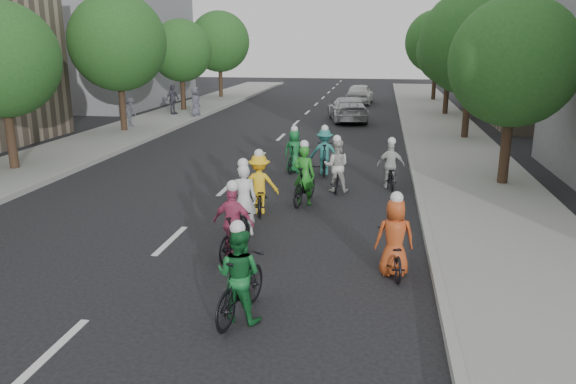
% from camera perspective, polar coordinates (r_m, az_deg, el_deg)
% --- Properties ---
extents(ground, '(120.00, 120.00, 0.00)m').
position_cam_1_polar(ground, '(13.70, -11.85, -4.85)').
color(ground, black).
rests_on(ground, ground).
extents(sidewalk_left, '(4.00, 80.00, 0.15)m').
position_cam_1_polar(sidewalk_left, '(25.83, -20.58, 4.07)').
color(sidewalk_left, gray).
rests_on(sidewalk_left, ground).
extents(curb_left, '(0.18, 80.00, 0.18)m').
position_cam_1_polar(curb_left, '(24.92, -16.68, 4.06)').
color(curb_left, '#999993').
rests_on(curb_left, ground).
extents(sidewalk_right, '(4.00, 80.00, 0.15)m').
position_cam_1_polar(sidewalk_right, '(22.65, 17.30, 2.91)').
color(sidewalk_right, gray).
rests_on(sidewalk_right, ground).
extents(curb_right, '(0.18, 80.00, 0.18)m').
position_cam_1_polar(curb_right, '(22.46, 12.37, 3.18)').
color(curb_right, '#999993').
rests_on(curb_right, ground).
extents(bldg_sw, '(10.00, 14.00, 8.00)m').
position_cam_1_polar(bldg_sw, '(45.07, -18.65, 13.60)').
color(bldg_sw, slate).
rests_on(bldg_sw, ground).
extents(tree_l_2, '(4.00, 4.00, 5.97)m').
position_cam_1_polar(tree_l_2, '(22.20, -27.14, 11.87)').
color(tree_l_2, black).
rests_on(tree_l_2, ground).
extents(tree_l_3, '(4.80, 4.80, 6.93)m').
position_cam_1_polar(tree_l_3, '(29.94, -16.91, 14.34)').
color(tree_l_3, black).
rests_on(tree_l_3, ground).
extents(tree_l_4, '(4.00, 4.00, 5.97)m').
position_cam_1_polar(tree_l_4, '(38.25, -10.81, 13.92)').
color(tree_l_4, black).
rests_on(tree_l_4, ground).
extents(tree_l_5, '(4.80, 4.80, 6.93)m').
position_cam_1_polar(tree_l_5, '(46.81, -6.98, 14.92)').
color(tree_l_5, black).
rests_on(tree_l_5, ground).
extents(tree_r_0, '(4.00, 4.00, 5.97)m').
position_cam_1_polar(tree_r_0, '(19.00, 22.01, 12.14)').
color(tree_r_0, black).
rests_on(tree_r_0, ground).
extents(tree_r_1, '(4.80, 4.80, 6.93)m').
position_cam_1_polar(tree_r_1, '(27.85, 18.20, 14.23)').
color(tree_r_1, black).
rests_on(tree_r_1, ground).
extents(tree_r_2, '(4.00, 4.00, 5.97)m').
position_cam_1_polar(tree_r_2, '(36.78, 16.08, 13.57)').
color(tree_r_2, black).
rests_on(tree_r_2, ground).
extents(tree_r_3, '(4.80, 4.80, 6.93)m').
position_cam_1_polar(tree_r_3, '(45.74, 14.89, 14.54)').
color(tree_r_3, black).
rests_on(tree_r_3, ground).
extents(cyclist_0, '(0.81, 1.67, 1.91)m').
position_cam_1_polar(cyclist_0, '(13.74, -4.43, -1.79)').
color(cyclist_0, black).
rests_on(cyclist_0, ground).
extents(cyclist_1, '(0.89, 1.95, 1.77)m').
position_cam_1_polar(cyclist_1, '(9.63, -4.93, -9.00)').
color(cyclist_1, black).
rests_on(cyclist_1, ground).
extents(cyclist_2, '(1.15, 1.76, 1.79)m').
position_cam_1_polar(cyclist_2, '(15.42, -2.90, 0.28)').
color(cyclist_2, black).
rests_on(cyclist_2, ground).
extents(cyclist_3, '(0.99, 1.69, 1.75)m').
position_cam_1_polar(cyclist_3, '(12.27, -5.47, -3.78)').
color(cyclist_3, black).
rests_on(cyclist_3, ground).
extents(cyclist_4, '(0.84, 1.68, 1.75)m').
position_cam_1_polar(cyclist_4, '(11.58, 10.74, -5.35)').
color(cyclist_4, black).
rests_on(cyclist_4, ground).
extents(cyclist_5, '(0.88, 1.93, 1.89)m').
position_cam_1_polar(cyclist_5, '(16.23, 1.67, 1.07)').
color(cyclist_5, black).
rests_on(cyclist_5, ground).
extents(cyclist_6, '(0.82, 1.54, 1.80)m').
position_cam_1_polar(cyclist_6, '(17.69, 4.94, 2.16)').
color(cyclist_6, black).
rests_on(cyclist_6, ground).
extents(cyclist_7, '(1.10, 1.91, 1.77)m').
position_cam_1_polar(cyclist_7, '(19.91, 3.73, 3.76)').
color(cyclist_7, black).
rests_on(cyclist_7, ground).
extents(cyclist_8, '(0.91, 1.70, 1.65)m').
position_cam_1_polar(cyclist_8, '(18.40, 10.36, 2.20)').
color(cyclist_8, black).
rests_on(cyclist_8, ground).
extents(cyclist_9, '(0.81, 1.70, 1.69)m').
position_cam_1_polar(cyclist_9, '(20.26, 0.66, 3.81)').
color(cyclist_9, black).
rests_on(cyclist_9, ground).
extents(follow_car_lead, '(2.92, 5.22, 1.43)m').
position_cam_1_polar(follow_car_lead, '(33.50, 6.08, 8.38)').
color(follow_car_lead, '#BBBBC0').
rests_on(follow_car_lead, ground).
extents(follow_car_trail, '(2.10, 4.59, 1.53)m').
position_cam_1_polar(follow_car_trail, '(42.98, 7.30, 9.89)').
color(follow_car_trail, white).
rests_on(follow_car_trail, ground).
extents(spectator_0, '(0.61, 1.01, 1.53)m').
position_cam_1_polar(spectator_0, '(31.50, -15.70, 7.85)').
color(spectator_0, '#50515D').
rests_on(spectator_0, sidewalk_left).
extents(spectator_1, '(0.81, 1.16, 1.82)m').
position_cam_1_polar(spectator_1, '(36.03, -11.64, 9.19)').
color(spectator_1, '#464652').
rests_on(spectator_1, sidewalk_left).
extents(spectator_2, '(0.61, 0.89, 1.77)m').
position_cam_1_polar(spectator_2, '(34.82, -9.39, 9.05)').
color(spectator_2, '#52515E').
rests_on(spectator_2, sidewalk_left).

